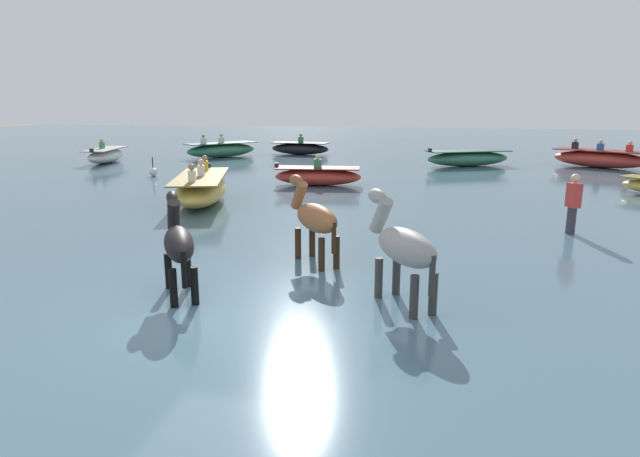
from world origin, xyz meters
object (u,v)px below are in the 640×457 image
horse_flank_grey (403,249)px  horse_lead_black (179,246)px  boat_far_offshore (106,155)px  boat_far_inshore (318,176)px  boat_near_port (600,159)px  boat_distant_east (468,158)px  boat_mid_channel (221,150)px  horse_trailing_chestnut (315,220)px  boat_distant_west (201,189)px  person_wading_mid (572,208)px  channel_buoy (153,172)px  boat_mid_outer (300,148)px

horse_flank_grey → horse_lead_black: bearing=-175.7°
boat_far_offshore → boat_far_inshore: bearing=-24.0°
horse_flank_grey → boat_near_port: horse_flank_grey is taller
boat_distant_east → boat_far_inshore: bearing=-128.4°
horse_flank_grey → boat_distant_east: (2.06, 18.18, -0.49)m
boat_mid_channel → horse_lead_black: bearing=-70.5°
horse_trailing_chestnut → boat_distant_west: (-4.50, 5.29, -0.40)m
boat_far_offshore → horse_trailing_chestnut: bearing=-47.3°
horse_trailing_chestnut → person_wading_mid: bearing=32.7°
horse_trailing_chestnut → channel_buoy: horse_trailing_chestnut is taller
horse_flank_grey → boat_mid_channel: (-10.48, 19.77, -0.46)m
boat_mid_channel → channel_buoy: 7.56m
person_wading_mid → channel_buoy: 15.60m
boat_near_port → boat_far_inshore: 13.67m
boat_far_offshore → channel_buoy: size_ratio=4.66×
boat_distant_east → boat_mid_channel: 12.64m
boat_mid_outer → boat_far_inshore: 11.35m
horse_trailing_chestnut → boat_distant_west: 6.95m
horse_lead_black → boat_mid_outer: size_ratio=0.53×
horse_trailing_chestnut → boat_mid_outer: 20.81m
boat_mid_outer → boat_distant_west: 14.91m
boat_distant_west → person_wading_mid: size_ratio=2.69×
horse_lead_black → boat_far_offshore: (-11.64, 16.53, -0.45)m
boat_far_inshore → channel_buoy: size_ratio=4.14×
boat_mid_outer → person_wading_mid: person_wading_mid is taller
boat_far_offshore → boat_mid_outer: (8.27, 5.76, -0.01)m
boat_mid_channel → person_wading_mid: 20.21m
horse_trailing_chestnut → boat_far_inshore: horse_trailing_chestnut is taller
boat_far_offshore → boat_far_inshore: size_ratio=1.13×
person_wading_mid → horse_flank_grey: bearing=-124.1°
horse_lead_black → boat_near_port: (11.20, 19.01, -0.39)m
channel_buoy → boat_near_port: bearing=19.7°
horse_trailing_chestnut → boat_distant_west: size_ratio=0.42×
horse_trailing_chestnut → person_wading_mid: horse_trailing_chestnut is taller
boat_distant_east → boat_far_offshore: 17.18m
boat_near_port → channel_buoy: boat_near_port is taller
boat_far_offshore → channel_buoy: bearing=-41.4°
horse_lead_black → boat_far_inshore: (-0.15, 11.40, -0.46)m
boat_mid_outer → boat_distant_west: size_ratio=0.77×
boat_near_port → person_wading_mid: 14.24m
boat_distant_east → channel_buoy: 13.83m
boat_far_inshore → horse_flank_grey: bearing=-72.5°
boat_distant_east → boat_mid_channel: size_ratio=1.08×
horse_lead_black → channel_buoy: 14.33m
horse_trailing_chestnut → boat_far_inshore: bearing=101.1°
horse_trailing_chestnut → boat_mid_outer: size_ratio=0.54×
horse_lead_black → person_wading_mid: bearing=38.3°
boat_distant_east → boat_far_offshore: (-17.08, -1.91, -0.01)m
boat_mid_channel → boat_far_inshore: bearing=-51.1°
horse_lead_black → boat_far_offshore: 20.22m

